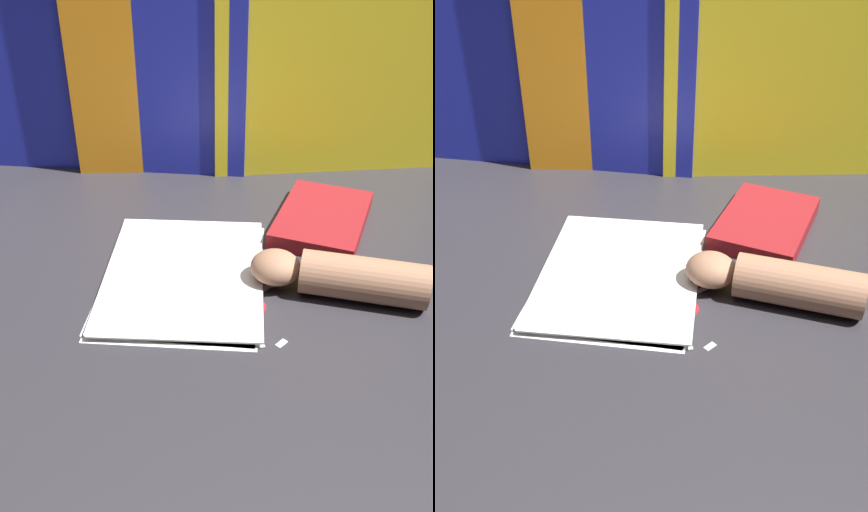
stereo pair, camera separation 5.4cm
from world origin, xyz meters
TOP-DOWN VIEW (x-y plane):
  - ground_plane at (0.00, 0.00)m, footprint 6.00×6.00m
  - backdrop_panel_left at (-0.28, 0.45)m, footprint 0.69×0.08m
  - backdrop_panel_center at (0.02, 0.45)m, footprint 0.61×0.06m
  - backdrop_panel_right at (0.26, 0.45)m, footprint 0.51×0.08m
  - paper_stack at (-0.04, 0.04)m, footprint 0.28×0.35m
  - book_closed at (0.21, 0.21)m, footprint 0.22×0.26m
  - scissors at (0.07, -0.01)m, footprint 0.14×0.16m
  - hand_forearm at (0.21, 0.00)m, footprint 0.28×0.13m
  - paper_scrap_near at (0.11, -0.12)m, footprint 0.02×0.02m
  - paper_scrap_mid at (0.02, -0.12)m, footprint 0.02×0.02m
  - paper_scrap_far at (0.02, -0.04)m, footprint 0.01×0.03m
  - paper_scrap_side at (0.07, -0.12)m, footprint 0.03×0.02m

SIDE VIEW (x-z plane):
  - ground_plane at x=0.00m, z-range 0.00..0.00m
  - paper_scrap_near at x=0.11m, z-range 0.00..0.00m
  - paper_scrap_mid at x=0.02m, z-range 0.00..0.00m
  - paper_scrap_far at x=0.02m, z-range 0.00..0.00m
  - paper_scrap_side at x=0.07m, z-range 0.00..0.00m
  - scissors at x=0.07m, z-range 0.00..0.01m
  - paper_stack at x=-0.04m, z-range 0.00..0.01m
  - book_closed at x=0.21m, z-range 0.00..0.03m
  - hand_forearm at x=0.21m, z-range 0.00..0.07m
  - backdrop_panel_right at x=0.26m, z-range 0.00..0.54m
  - backdrop_panel_center at x=0.02m, z-range 0.00..0.57m
  - backdrop_panel_left at x=-0.28m, z-range 0.00..0.59m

